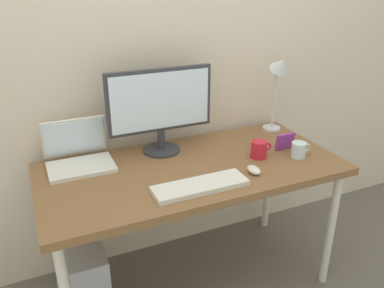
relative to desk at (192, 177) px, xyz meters
The scene contains 12 objects.
ground_plane 0.69m from the desk, ahead, with size 6.00×6.00×0.00m, color #665B51.
back_wall 0.74m from the desk, 90.00° to the left, with size 4.40×0.04×2.60m, color beige.
desk is the anchor object (origin of this frame).
monitor 0.40m from the desk, 109.15° to the left, with size 0.57×0.20×0.46m.
laptop 0.58m from the desk, 154.56° to the left, with size 0.32×0.27×0.23m.
desk_lamp 0.80m from the desk, 19.25° to the left, with size 0.11×0.16×0.48m.
keyboard 0.24m from the desk, 104.48° to the right, with size 0.44×0.14×0.02m, color silver.
mouse 0.32m from the desk, 38.46° to the right, with size 0.06×0.09×0.03m, color silver.
coffee_mug 0.38m from the desk, ahead, with size 0.12×0.09×0.09m.
glass_cup 0.58m from the desk, 13.13° to the right, with size 0.11×0.08×0.08m.
photo_frame 0.56m from the desk, ahead, with size 0.11×0.02×0.09m, color purple.
computer_tower 0.75m from the desk, behind, with size 0.18×0.36×0.42m, color #B2B2B7.
Camera 1 is at (-0.72, -1.62, 1.65)m, focal length 36.80 mm.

